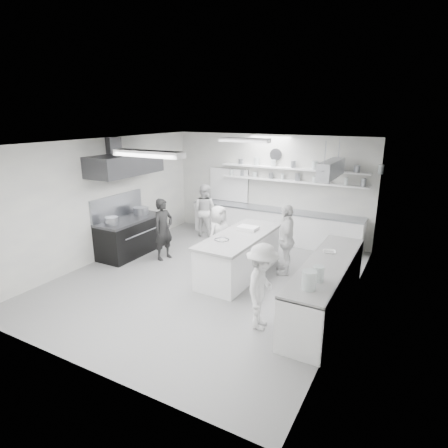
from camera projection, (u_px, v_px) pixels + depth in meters
The scene contains 27 objects.
floor at pixel (208, 279), 8.41m from camera, with size 6.00×7.00×0.02m, color gray.
ceiling at pixel (206, 142), 7.55m from camera, with size 6.00×7.00×0.02m, color silver.
wall_back at pixel (269, 187), 10.93m from camera, with size 6.00×0.04×3.00m, color silver.
wall_front at pixel (73, 273), 5.03m from camera, with size 6.00×0.04×3.00m, color silver.
wall_left at pixel (104, 199), 9.35m from camera, with size 0.04×7.00×3.00m, color silver.
wall_right at pixel (352, 235), 6.60m from camera, with size 0.04×7.00×3.00m, color silver.
stove at pixel (130, 237), 9.80m from camera, with size 0.80×1.80×0.90m, color black.
exhaust_hood at pixel (125, 164), 9.26m from camera, with size 0.85×2.00×0.50m, color #37383A.
back_counter at pixel (273, 225), 10.83m from camera, with size 5.00×0.60×0.92m, color white.
shelf_lower at pixel (291, 181), 10.42m from camera, with size 4.20×0.26×0.04m, color white.
shelf_upper at pixel (291, 169), 10.33m from camera, with size 4.20×0.26×0.04m, color white.
pass_through_window at pixel (229, 185), 11.52m from camera, with size 1.30×0.04×1.00m, color black.
wall_clock at pixel (276, 155), 10.53m from camera, with size 0.32×0.32×0.05m, color silver.
right_counter at pixel (325, 288), 6.89m from camera, with size 0.74×3.30×0.94m, color white.
pot_rack at pixel (331, 169), 8.86m from camera, with size 0.30×1.60×0.40m, color #9599A1.
light_fixture_front at pixel (148, 154), 6.05m from camera, with size 1.30×0.25×0.10m, color white.
light_fixture_rear at pixel (244, 140), 9.08m from camera, with size 1.30×0.25×0.10m, color white.
prep_island at pixel (239, 256), 8.49m from camera, with size 0.92×2.47×0.91m, color white.
stove_pot at pixel (140, 212), 10.02m from camera, with size 0.36×0.36×0.25m, color #9599A1.
cook_stove at pixel (164, 229), 9.35m from camera, with size 0.57×0.37×1.56m, color black.
cook_back at pixel (204, 210), 11.16m from camera, with size 0.77×0.60×1.58m, color silver.
cook_island_left at pixel (219, 235), 9.13m from camera, with size 0.71×0.46×1.44m, color silver.
cook_island_right at pixel (286, 239), 8.48m from camera, with size 0.96×0.40×1.64m, color silver.
cook_right at pixel (262, 287), 6.30m from camera, with size 0.98×0.56×1.52m, color silver.
bowl_island_a at pixel (222, 241), 8.02m from camera, with size 0.29×0.29×0.07m, color #9599A1.
bowl_island_b at pixel (223, 241), 7.97m from camera, with size 0.22×0.22×0.07m, color white.
bowl_right at pixel (329, 252), 7.27m from camera, with size 0.25×0.25×0.06m, color white.
Camera 1 is at (4.00, -6.60, 3.57)m, focal length 30.03 mm.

